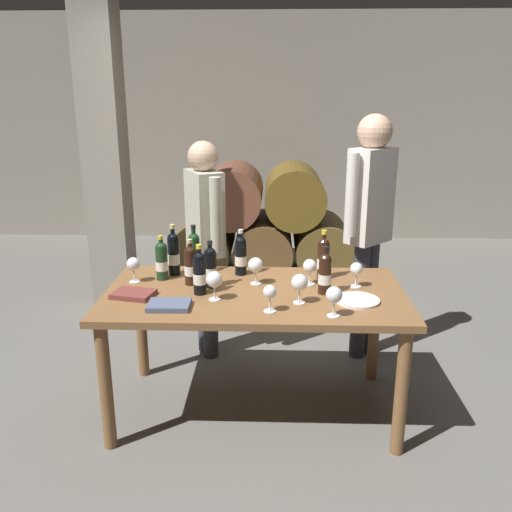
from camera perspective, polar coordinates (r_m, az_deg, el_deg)
name	(u,v)px	position (r m, az deg, el deg)	size (l,w,h in m)	color
ground_plane	(255,408)	(3.38, -0.12, -15.97)	(14.00, 14.00, 0.00)	#66635E
cellar_back_wall	(266,129)	(7.05, 1.11, 13.41)	(10.00, 0.24, 2.80)	gray
barrel_stack	(264,225)	(5.59, 0.82, 3.33)	(1.86, 0.90, 1.15)	brown
stone_pillar	(106,161)	(4.68, -15.77, 9.76)	(0.32, 0.32, 2.60)	gray
dining_table	(255,306)	(3.06, -0.12, -5.41)	(1.70, 0.90, 0.76)	brown
wine_bottle_0	(174,253)	(3.31, -8.81, 0.29)	(0.07, 0.07, 0.32)	black
wine_bottle_1	(323,258)	(3.23, 7.21, -0.20)	(0.07, 0.07, 0.30)	black
wine_bottle_2	(162,260)	(3.24, -10.06, -0.46)	(0.07, 0.07, 0.27)	#19381E
wine_bottle_3	(241,255)	(3.28, -1.64, 0.10)	(0.07, 0.07, 0.29)	black
wine_bottle_4	(325,273)	(2.99, 7.38, -1.81)	(0.07, 0.07, 0.27)	black
wine_bottle_5	(200,273)	(2.97, -6.06, -1.78)	(0.07, 0.07, 0.29)	black
wine_bottle_6	(190,265)	(3.13, -7.02, -0.93)	(0.07, 0.07, 0.27)	black
wine_bottle_7	(210,267)	(3.08, -4.90, -1.16)	(0.07, 0.07, 0.28)	black
wine_bottle_8	(194,253)	(3.30, -6.64, 0.31)	(0.07, 0.07, 0.31)	#19381E
wine_glass_0	(133,265)	(3.23, -12.98, -0.92)	(0.08, 0.08, 0.15)	white
wine_glass_1	(334,296)	(2.69, 8.36, -4.21)	(0.08, 0.08, 0.16)	white
wine_glass_2	(300,283)	(2.84, 4.68, -2.89)	(0.09, 0.09, 0.16)	white
wine_glass_3	(310,267)	(3.12, 5.77, -1.15)	(0.08, 0.08, 0.15)	white
wine_glass_4	(255,266)	(3.11, -0.06, -1.03)	(0.09, 0.09, 0.16)	white
wine_glass_5	(270,293)	(2.72, 1.49, -3.97)	(0.07, 0.07, 0.14)	white
wine_glass_6	(356,270)	(3.12, 10.69, -1.45)	(0.07, 0.07, 0.15)	white
wine_glass_7	(214,280)	(2.88, -4.50, -2.57)	(0.09, 0.09, 0.16)	white
tasting_notebook	(169,305)	(2.84, -9.29, -5.22)	(0.22, 0.16, 0.03)	#4C5670
leather_ledger	(133,294)	(3.03, -12.99, -3.99)	(0.22, 0.16, 0.03)	brown
serving_plate	(358,300)	(2.94, 10.81, -4.66)	(0.24, 0.24, 0.01)	white
sommelier_presenting	(369,215)	(3.73, 12.04, 4.32)	(0.37, 0.37, 1.72)	#383842
taster_seated_left	(205,232)	(3.70, -5.45, 2.58)	(0.31, 0.45, 1.54)	#383842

